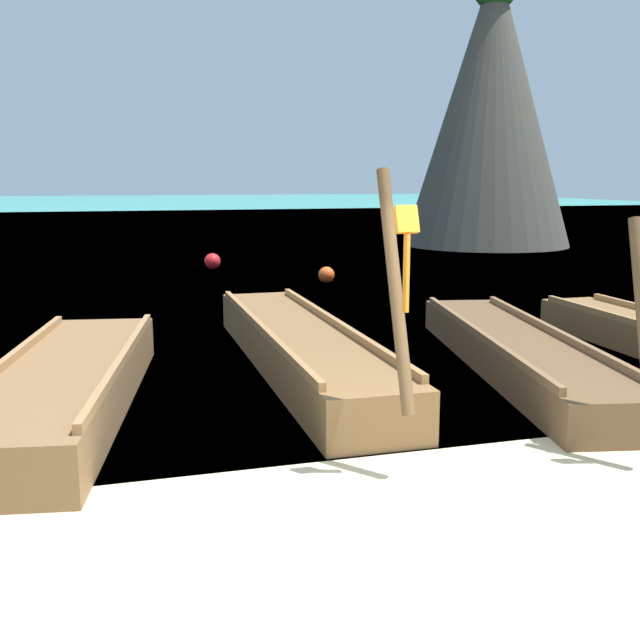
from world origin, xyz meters
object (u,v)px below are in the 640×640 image
Objects in this scene: karst_rock at (495,112)px; mooring_buoy_far at (326,275)px; longtail_boat_green_ribbon at (517,353)px; mooring_buoy_near at (212,261)px; longtail_boat_orange_ribbon at (300,348)px; longtail_boat_red_ribbon at (67,386)px.

mooring_buoy_far is at bearing -136.98° from karst_rock.
longtail_boat_green_ribbon is 21.14m from karst_rock.
longtail_boat_orange_ribbon is at bearing -91.93° from mooring_buoy_near.
longtail_boat_orange_ribbon reaches higher than mooring_buoy_near.
longtail_boat_red_ribbon is 0.82× the size of longtail_boat_orange_ribbon.
karst_rock is 14.07m from mooring_buoy_near.
longtail_boat_orange_ribbon is 15.51× the size of mooring_buoy_near.
longtail_boat_orange_ribbon is 3.04m from longtail_boat_green_ribbon.
mooring_buoy_far is at bearing 57.87° from longtail_boat_red_ribbon.
karst_rock is (9.56, 18.19, 4.98)m from longtail_boat_green_ribbon.
longtail_boat_red_ribbon is at bearing -178.28° from longtail_boat_green_ribbon.
longtail_boat_green_ribbon is 14.09× the size of mooring_buoy_near.
longtail_boat_green_ribbon is 9.22m from mooring_buoy_far.
longtail_boat_orange_ribbon reaches higher than longtail_boat_green_ribbon.
longtail_boat_red_ribbon is 13.57m from mooring_buoy_near.
longtail_boat_orange_ribbon reaches higher than longtail_boat_red_ribbon.
longtail_boat_red_ribbon is at bearing -130.19° from karst_rock.
longtail_boat_green_ribbon is 0.61× the size of karst_rock.
longtail_boat_green_ribbon is (2.90, -0.92, -0.05)m from longtail_boat_orange_ribbon.
longtail_boat_orange_ribbon is 1.10× the size of longtail_boat_green_ribbon.
longtail_boat_orange_ribbon is 17.61× the size of mooring_buoy_far.
karst_rock is at bearing 43.02° from mooring_buoy_far.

